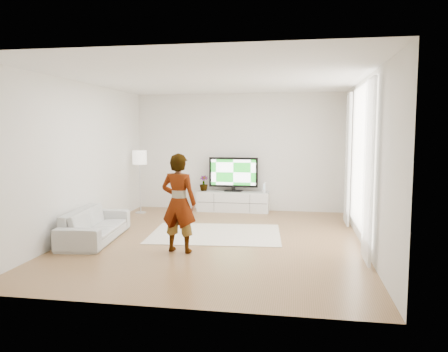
% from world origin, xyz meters
% --- Properties ---
extents(floor, '(6.00, 6.00, 0.00)m').
position_xyz_m(floor, '(0.00, 0.00, 0.00)').
color(floor, '#936742').
rests_on(floor, ground).
extents(ceiling, '(6.00, 6.00, 0.00)m').
position_xyz_m(ceiling, '(0.00, 0.00, 2.80)').
color(ceiling, white).
rests_on(ceiling, wall_back).
extents(wall_left, '(0.02, 6.00, 2.80)m').
position_xyz_m(wall_left, '(-2.50, 0.00, 1.40)').
color(wall_left, silver).
rests_on(wall_left, floor).
extents(wall_right, '(0.02, 6.00, 2.80)m').
position_xyz_m(wall_right, '(2.50, 0.00, 1.40)').
color(wall_right, silver).
rests_on(wall_right, floor).
extents(wall_back, '(5.00, 0.02, 2.80)m').
position_xyz_m(wall_back, '(0.00, 3.00, 1.40)').
color(wall_back, silver).
rests_on(wall_back, floor).
extents(wall_front, '(5.00, 0.02, 2.80)m').
position_xyz_m(wall_front, '(0.00, -3.00, 1.40)').
color(wall_front, silver).
rests_on(wall_front, floor).
extents(window, '(0.01, 2.60, 2.50)m').
position_xyz_m(window, '(2.48, 0.30, 1.45)').
color(window, white).
rests_on(window, wall_right).
extents(curtain_near, '(0.04, 0.70, 2.60)m').
position_xyz_m(curtain_near, '(2.40, -1.00, 1.35)').
color(curtain_near, white).
rests_on(curtain_near, floor).
extents(curtain_far, '(0.04, 0.70, 2.60)m').
position_xyz_m(curtain_far, '(2.40, 1.60, 1.35)').
color(curtain_far, white).
rests_on(curtain_far, floor).
extents(media_console, '(1.69, 0.48, 0.48)m').
position_xyz_m(media_console, '(-0.09, 2.76, 0.24)').
color(media_console, silver).
rests_on(media_console, floor).
extents(television, '(1.17, 0.23, 0.81)m').
position_xyz_m(television, '(-0.09, 2.79, 0.92)').
color(television, black).
rests_on(television, media_console).
extents(game_console, '(0.07, 0.18, 0.23)m').
position_xyz_m(game_console, '(0.65, 2.76, 0.59)').
color(game_console, white).
rests_on(game_console, media_console).
extents(potted_plant, '(0.22, 0.22, 0.37)m').
position_xyz_m(potted_plant, '(-0.81, 2.77, 0.66)').
color(potted_plant, '#3F7238').
rests_on(potted_plant, media_console).
extents(rug, '(2.52, 1.91, 0.01)m').
position_xyz_m(rug, '(-0.08, 0.43, 0.01)').
color(rug, beige).
rests_on(rug, floor).
extents(player, '(0.61, 0.45, 1.56)m').
position_xyz_m(player, '(-0.42, -0.86, 0.79)').
color(player, '#334772').
rests_on(player, rug).
extents(sofa, '(0.93, 1.94, 0.55)m').
position_xyz_m(sofa, '(-2.09, -0.34, 0.27)').
color(sofa, '#BCBBB6').
rests_on(sofa, floor).
extents(floor_lamp, '(0.32, 0.32, 1.46)m').
position_xyz_m(floor_lamp, '(-2.20, 2.19, 1.24)').
color(floor_lamp, silver).
rests_on(floor_lamp, floor).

